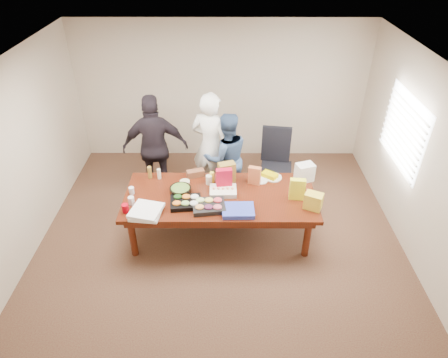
{
  "coord_description": "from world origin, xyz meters",
  "views": [
    {
      "loc": [
        0.08,
        -4.62,
        4.18
      ],
      "look_at": [
        0.06,
        0.1,
        0.97
      ],
      "focal_mm": 31.45,
      "sensor_mm": 36.0,
      "label": 1
    }
  ],
  "objects_px": {
    "person_center": "(211,146)",
    "sheet_cake": "(223,191)",
    "salad_bowl": "(181,191)",
    "office_chair": "(276,167)",
    "person_right": "(226,158)",
    "conference_table": "(220,215)"
  },
  "relations": [
    {
      "from": "salad_bowl",
      "to": "office_chair",
      "type": "bearing_deg",
      "value": 32.81
    },
    {
      "from": "conference_table",
      "to": "salad_bowl",
      "type": "distance_m",
      "value": 0.72
    },
    {
      "from": "sheet_cake",
      "to": "salad_bowl",
      "type": "relative_size",
      "value": 1.23
    },
    {
      "from": "office_chair",
      "to": "sheet_cake",
      "type": "distance_m",
      "value": 1.34
    },
    {
      "from": "office_chair",
      "to": "person_center",
      "type": "height_order",
      "value": "person_center"
    },
    {
      "from": "person_center",
      "to": "sheet_cake",
      "type": "xyz_separation_m",
      "value": [
        0.21,
        -1.04,
        -0.17
      ]
    },
    {
      "from": "conference_table",
      "to": "salad_bowl",
      "type": "relative_size",
      "value": 8.78
    },
    {
      "from": "person_center",
      "to": "person_right",
      "type": "relative_size",
      "value": 1.2
    },
    {
      "from": "salad_bowl",
      "to": "person_center",
      "type": "bearing_deg",
      "value": 68.5
    },
    {
      "from": "salad_bowl",
      "to": "person_right",
      "type": "bearing_deg",
      "value": 54.58
    },
    {
      "from": "conference_table",
      "to": "salad_bowl",
      "type": "bearing_deg",
      "value": 175.76
    },
    {
      "from": "office_chair",
      "to": "sheet_cake",
      "type": "bearing_deg",
      "value": -124.37
    },
    {
      "from": "office_chair",
      "to": "salad_bowl",
      "type": "bearing_deg",
      "value": -138.6
    },
    {
      "from": "office_chair",
      "to": "sheet_cake",
      "type": "relative_size",
      "value": 3.0
    },
    {
      "from": "person_center",
      "to": "person_right",
      "type": "distance_m",
      "value": 0.32
    },
    {
      "from": "office_chair",
      "to": "person_right",
      "type": "relative_size",
      "value": 0.74
    },
    {
      "from": "office_chair",
      "to": "salad_bowl",
      "type": "relative_size",
      "value": 3.69
    },
    {
      "from": "office_chair",
      "to": "person_center",
      "type": "distance_m",
      "value": 1.17
    },
    {
      "from": "conference_table",
      "to": "office_chair",
      "type": "xyz_separation_m",
      "value": [
        0.95,
        1.03,
        0.21
      ]
    },
    {
      "from": "person_center",
      "to": "person_right",
      "type": "height_order",
      "value": "person_center"
    },
    {
      "from": "sheet_cake",
      "to": "office_chair",
      "type": "bearing_deg",
      "value": 45.69
    },
    {
      "from": "office_chair",
      "to": "salad_bowl",
      "type": "xyz_separation_m",
      "value": [
        -1.53,
        -0.98,
        0.21
      ]
    }
  ]
}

